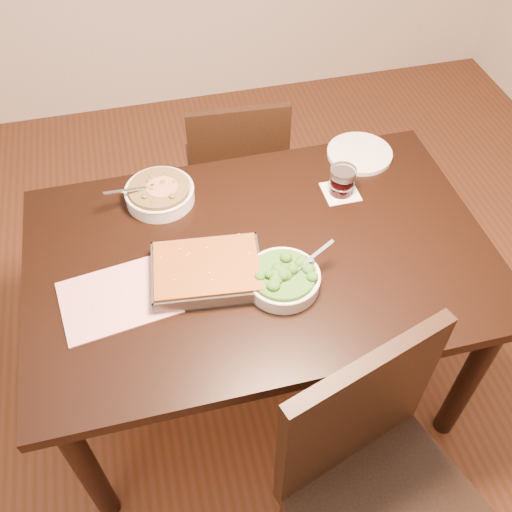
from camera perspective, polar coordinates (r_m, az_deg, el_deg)
ground at (r=2.34m, az=0.33°, el=-11.85°), size 4.00×4.00×0.00m
table at (r=1.79m, az=0.43°, el=-1.61°), size 1.40×0.90×0.75m
magazine_a at (r=1.65m, az=-13.57°, el=-4.06°), size 0.35×0.28×0.01m
coaster at (r=1.93m, az=8.44°, el=6.36°), size 0.11×0.11×0.00m
stew_bowl at (r=1.88m, az=-9.61°, el=6.24°), size 0.25×0.23×0.09m
broccoli_bowl at (r=1.62m, az=2.72°, el=-2.27°), size 0.24×0.21×0.08m
baking_dish at (r=1.64m, az=-4.90°, el=-1.54°), size 0.34×0.26×0.06m
wine_tumbler at (r=1.89m, az=8.61°, el=7.50°), size 0.08×0.08×0.09m
dinner_plate at (r=2.08m, az=10.31°, el=10.05°), size 0.23×0.23×0.02m
chair_near at (r=1.62m, az=12.07°, el=-21.16°), size 0.58×0.58×0.98m
chair_far at (r=2.43m, az=-1.96°, el=8.63°), size 0.42×0.42×0.84m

